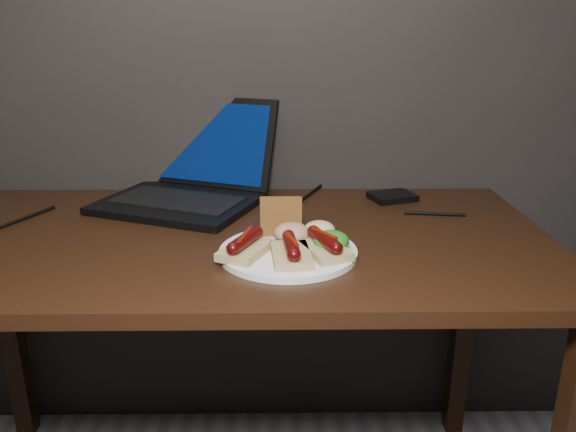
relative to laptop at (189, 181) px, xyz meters
The scene contains 12 objects.
desk 0.31m from the laptop, 66.90° to the right, with size 1.40×0.70×0.75m.
laptop is the anchor object (origin of this frame).
hard_drive 0.52m from the laptop, ahead, with size 0.11×0.08×0.02m, color black.
desk_cables 0.16m from the laptop, 37.59° to the right, with size 1.07×0.39×0.01m.
plate 0.44m from the laptop, 56.09° to the right, with size 0.27×0.27×0.01m, color white.
bread_sausage_left 0.42m from the laptop, 67.06° to the right, with size 0.11×0.13×0.04m.
bread_sausage_center 0.49m from the laptop, 58.89° to the right, with size 0.08×0.12×0.04m.
bread_sausage_right 0.50m from the laptop, 51.01° to the right, with size 0.11×0.13×0.04m.
crispbread 0.38m from the laptop, 51.77° to the right, with size 0.09×0.01×0.09m, color olive.
salad_greens 0.50m from the laptop, 48.53° to the right, with size 0.07×0.07×0.04m, color #125511.
salsa_mound 0.41m from the laptop, 52.26° to the right, with size 0.07×0.07×0.04m, color maroon.
coleslaw_mound 0.44m from the laptop, 44.43° to the right, with size 0.06×0.06×0.04m, color silver.
Camera 1 is at (0.13, 0.25, 1.17)m, focal length 35.00 mm.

